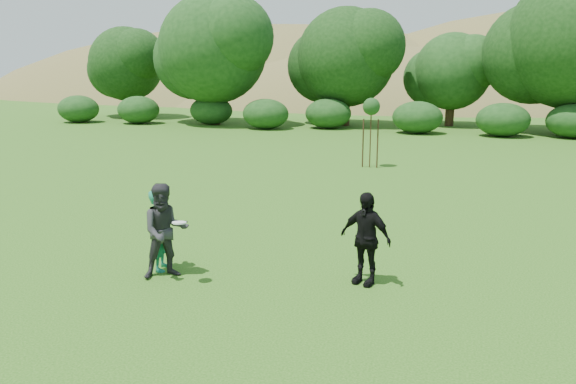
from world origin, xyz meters
The scene contains 8 objects.
ground centered at (0.00, 0.00, 0.00)m, with size 120.00×120.00×0.00m, color #19470C.
player_teal centered at (-1.77, -0.08, 0.85)m, with size 0.62×0.41×1.70m, color #19735A.
player_grey centered at (-1.46, -0.41, 0.95)m, with size 0.93×0.72×1.90m, color #2B2A2D.
player_black centered at (2.35, 0.43, 0.91)m, with size 1.06×0.44×1.82m, color black.
frisbee centered at (-0.99, -0.71, 1.24)m, with size 0.27×0.27×0.05m.
sapling centered at (0.38, 13.06, 2.42)m, with size 0.70×0.70×2.85m.
hillside centered at (-0.56, 68.45, -11.97)m, with size 150.00×72.00×52.00m.
tree_row centered at (3.23, 28.68, 4.87)m, with size 53.92×10.38×9.62m.
Camera 1 is at (4.01, -9.78, 4.14)m, focal length 35.00 mm.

